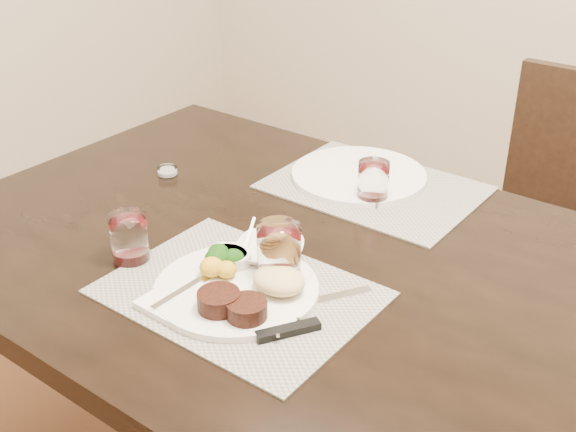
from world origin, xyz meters
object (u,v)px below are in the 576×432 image
Objects in this scene: cracker_bowl at (269,251)px; wine_glass_near at (279,256)px; dinner_plate at (241,288)px; far_plate at (359,175)px; chair_far at (561,218)px; steak_knife at (299,322)px.

cracker_bowl is 0.08m from wine_glass_near.
dinner_plate reaches higher than far_plate.
dinner_plate is 2.66× the size of wine_glass_near.
wine_glass_near is at bearing -101.65° from chair_far.
chair_far is at bearing 78.93° from dinner_plate.
far_plate is (-0.23, 0.54, 0.00)m from steak_knife.
chair_far reaches higher than wine_glass_near.
cracker_bowl is at bearing 173.57° from steak_knife.
cracker_bowl is (-0.17, 0.13, 0.01)m from steak_knife.
wine_glass_near reaches higher than dinner_plate.
dinner_plate reaches higher than steak_knife.
wine_glass_near is at bearing 77.37° from dinner_plate.
dinner_plate is at bearing -101.78° from chair_far.
wine_glass_near is (0.06, -0.04, 0.03)m from cracker_bowl.
cracker_bowl is 1.54× the size of wine_glass_near.
chair_far is 1.06m from cracker_bowl.
wine_glass_near is at bearing 172.87° from steak_knife.
dinner_plate is (-0.23, -1.12, 0.27)m from chair_far.
steak_knife is at bearing -95.14° from chair_far.
far_plate is (-0.09, 0.54, -0.01)m from dinner_plate.
cracker_bowl is at bearing -81.96° from far_plate.
chair_far is 3.08× the size of dinner_plate.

